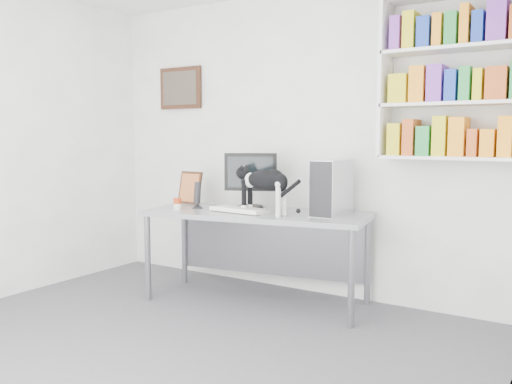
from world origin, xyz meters
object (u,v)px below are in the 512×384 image
cat (265,191)px  speaker (197,195)px  pc_tower (332,187)px  soup_can (177,204)px  keyboard (239,210)px  leaning_print (190,187)px  monitor (251,180)px  bookshelf (451,77)px  desk (257,257)px

cat → speaker: bearing=-168.5°
pc_tower → speaker: (-1.15, -0.29, -0.10)m
pc_tower → cat: (-0.46, -0.29, -0.03)m
cat → soup_can: bearing=-157.8°
keyboard → leaning_print: size_ratio=1.59×
monitor → speaker: size_ratio=2.04×
cat → bookshelf: bearing=31.8°
bookshelf → soup_can: size_ratio=12.42×
monitor → keyboard: (0.07, -0.29, -0.23)m
desk → cat: 0.60m
keyboard → cat: size_ratio=0.82×
monitor → leaning_print: monitor is taller
speaker → soup_can: 0.20m
pc_tower → cat: bearing=-149.6°
desk → speaker: size_ratio=7.70×
pc_tower → cat: 0.54m
bookshelf → desk: 2.10m
bookshelf → keyboard: 1.95m
monitor → pc_tower: monitor is taller
speaker → leaning_print: size_ratio=0.77×
leaning_print → soup_can: (0.17, -0.38, -0.11)m
monitor → keyboard: monitor is taller
soup_can → cat: size_ratio=0.16×
bookshelf → soup_can: 2.42m
speaker → leaning_print: (-0.27, 0.23, 0.04)m
soup_can → desk: bearing=21.5°
bookshelf → pc_tower: size_ratio=2.79×
bookshelf → leaning_print: bookshelf is taller
pc_tower → speaker: 1.19m
keyboard → soup_can: soup_can is taller
monitor → speaker: 0.49m
bookshelf → leaning_print: size_ratio=3.95×
desk → bookshelf: bearing=5.5°
desk → monitor: bearing=123.9°
keyboard → speaker: size_ratio=2.06×
bookshelf → desk: bookshelf is taller
desk → pc_tower: pc_tower is taller
keyboard → pc_tower: pc_tower is taller
bookshelf → desk: size_ratio=0.66×
monitor → cat: size_ratio=0.81×
desk → pc_tower: (0.60, 0.19, 0.61)m
leaning_print → soup_can: size_ratio=3.15×
monitor → leaning_print: bearing=161.9°
speaker → soup_can: (-0.10, -0.15, -0.07)m
soup_can → bookshelf: bearing=17.3°
bookshelf → soup_can: bookshelf is taller
keyboard → pc_tower: size_ratio=1.13×
bookshelf → speaker: bearing=-165.9°
desk → leaning_print: 0.99m
pc_tower → monitor: bearing=178.3°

